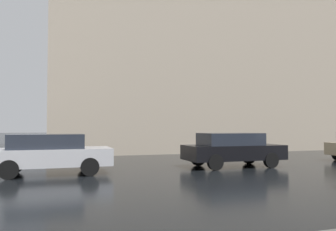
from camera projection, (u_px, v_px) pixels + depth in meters
The scene contains 3 objects.
haussmann_block_corner at pixel (218, 31), 31.14m from camera, with size 16.76×29.27×21.77m.
car_silver at pixel (50, 153), 11.69m from camera, with size 1.85×4.10×1.41m.
car_black at pixel (233, 149), 13.96m from camera, with size 1.85×4.10×1.41m.
Camera 1 is at (-6.94, -4.03, 1.64)m, focal length 35.77 mm.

